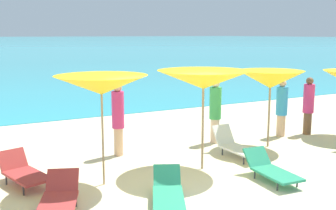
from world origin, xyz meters
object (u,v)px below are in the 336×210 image
at_px(umbrella_2, 101,85).
at_px(lounge_chair_5, 23,172).
at_px(beachgoer_0, 282,107).
at_px(beachgoer_2, 308,104).
at_px(lounge_chair_9, 168,192).
at_px(beachgoer_3, 118,117).
at_px(umbrella_4, 270,79).
at_px(umbrella_3, 203,80).
at_px(lounge_chair_1, 236,146).
at_px(beachgoer_4, 215,109).
at_px(lounge_chair_3, 59,196).
at_px(lounge_chair_0, 271,169).

relative_size(umbrella_2, lounge_chair_5, 1.51).
distance_m(beachgoer_0, beachgoer_2, 0.95).
distance_m(lounge_chair_9, beachgoer_3, 3.57).
distance_m(lounge_chair_9, beachgoer_2, 7.14).
bearing_deg(umbrella_2, umbrella_4, 7.60).
bearing_deg(umbrella_3, beachgoer_0, 21.47).
bearing_deg(beachgoer_2, beachgoer_3, 136.11).
xyz_separation_m(lounge_chair_1, beachgoer_4, (0.30, 1.39, 0.70)).
bearing_deg(lounge_chair_9, beachgoer_2, 49.38).
bearing_deg(beachgoer_4, umbrella_3, 31.30).
bearing_deg(lounge_chair_9, lounge_chair_3, -174.61).
bearing_deg(beachgoer_2, beachgoer_4, 132.83).
distance_m(umbrella_2, lounge_chair_1, 4.15).
bearing_deg(umbrella_2, lounge_chair_3, -140.92).
height_order(lounge_chair_1, beachgoer_4, beachgoer_4).
bearing_deg(umbrella_2, beachgoer_3, 60.21).
bearing_deg(beachgoer_0, lounge_chair_0, 143.16).
relative_size(lounge_chair_9, beachgoer_4, 0.90).
relative_size(lounge_chair_1, lounge_chair_9, 0.95).
relative_size(lounge_chair_3, lounge_chair_9, 0.93).
height_order(lounge_chair_9, beachgoer_2, beachgoer_2).
xyz_separation_m(beachgoer_0, beachgoer_3, (-5.21, 0.43, 0.11)).
bearing_deg(lounge_chair_1, lounge_chair_9, -147.80).
bearing_deg(beachgoer_0, lounge_chair_1, 122.03).
bearing_deg(umbrella_2, beachgoer_4, 23.30).
bearing_deg(beachgoer_4, lounge_chair_5, -7.53).
height_order(umbrella_2, umbrella_3, umbrella_3).
bearing_deg(lounge_chair_9, lounge_chair_5, 158.10).
xyz_separation_m(lounge_chair_1, beachgoer_2, (3.48, 0.88, 0.67)).
relative_size(umbrella_4, lounge_chair_0, 1.43).
distance_m(umbrella_2, beachgoer_4, 4.51).
bearing_deg(umbrella_4, lounge_chair_9, -152.51).
bearing_deg(beachgoer_3, lounge_chair_0, 41.91).
distance_m(umbrella_2, beachgoer_3, 2.38).
distance_m(umbrella_2, lounge_chair_3, 2.36).
distance_m(lounge_chair_9, beachgoer_4, 4.78).
relative_size(umbrella_4, lounge_chair_5, 1.40).
distance_m(lounge_chair_5, beachgoer_3, 2.87).
xyz_separation_m(umbrella_4, beachgoer_2, (2.09, 0.54, -0.94)).
bearing_deg(beachgoer_0, umbrella_2, 111.81).
bearing_deg(umbrella_2, beachgoer_0, 12.72).
bearing_deg(beachgoer_2, beachgoer_0, 129.88).
relative_size(umbrella_2, lounge_chair_9, 1.38).
relative_size(umbrella_2, lounge_chair_3, 1.48).
xyz_separation_m(lounge_chair_3, beachgoer_4, (5.17, 2.67, 0.69)).
xyz_separation_m(umbrella_4, beachgoer_3, (-4.05, 1.16, -0.87)).
bearing_deg(beachgoer_3, beachgoer_0, 93.27).
relative_size(umbrella_3, beachgoer_3, 1.22).
xyz_separation_m(lounge_chair_9, beachgoer_4, (3.33, 3.35, 0.72)).
height_order(umbrella_2, lounge_chair_9, umbrella_2).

